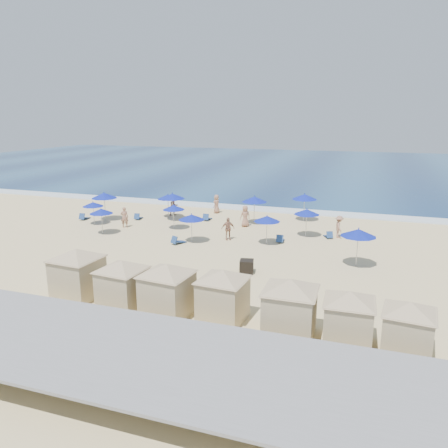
% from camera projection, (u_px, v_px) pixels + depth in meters
% --- Properties ---
extents(ground, '(160.00, 160.00, 0.00)m').
position_uv_depth(ground, '(201.00, 252.00, 30.80)').
color(ground, beige).
rests_on(ground, ground).
extents(ocean, '(160.00, 80.00, 0.06)m').
position_uv_depth(ocean, '(310.00, 167.00, 81.34)').
color(ocean, navy).
rests_on(ocean, ground).
extents(surf_line, '(160.00, 2.50, 0.08)m').
position_uv_depth(surf_line, '(256.00, 209.00, 45.04)').
color(surf_line, white).
rests_on(surf_line, ground).
extents(seawall, '(160.00, 6.10, 1.22)m').
position_uv_depth(seawall, '(81.00, 331.00, 18.24)').
color(seawall, gray).
rests_on(seawall, ground).
extents(trash_bin, '(0.94, 0.94, 0.81)m').
position_uv_depth(trash_bin, '(247.00, 266.00, 26.74)').
color(trash_bin, black).
rests_on(trash_bin, ground).
extents(cabana_0, '(4.69, 4.69, 2.95)m').
position_uv_depth(cabana_0, '(77.00, 267.00, 22.85)').
color(cabana_0, '#C4B086').
rests_on(cabana_0, ground).
extents(cabana_1, '(4.35, 4.35, 2.75)m').
position_uv_depth(cabana_1, '(122.00, 278.00, 21.61)').
color(cabana_1, '#C4B086').
rests_on(cabana_1, ground).
extents(cabana_2, '(4.56, 4.56, 2.87)m').
position_uv_depth(cabana_2, '(167.00, 283.00, 20.77)').
color(cabana_2, '#C4B086').
rests_on(cabana_2, ground).
extents(cabana_3, '(4.38, 4.38, 2.76)m').
position_uv_depth(cabana_3, '(223.00, 288.00, 20.28)').
color(cabana_3, '#C4B086').
rests_on(cabana_3, ground).
extents(cabana_4, '(4.64, 4.64, 2.91)m').
position_uv_depth(cabana_4, '(290.00, 300.00, 18.77)').
color(cabana_4, '#C4B086').
rests_on(cabana_4, ground).
extents(cabana_5, '(4.19, 4.19, 2.63)m').
position_uv_depth(cabana_5, '(349.00, 311.00, 18.10)').
color(cabana_5, '#C4B086').
rests_on(cabana_5, ground).
extents(cabana_6, '(4.02, 4.02, 2.54)m').
position_uv_depth(cabana_6, '(409.00, 322.00, 17.28)').
color(cabana_6, '#C4B086').
rests_on(cabana_6, ground).
extents(umbrella_0, '(1.83, 1.83, 2.09)m').
position_uv_depth(umbrella_0, '(93.00, 204.00, 38.31)').
color(umbrella_0, '#A5A8AD').
rests_on(umbrella_0, ground).
extents(umbrella_1, '(2.32, 2.32, 2.65)m').
position_uv_depth(umbrella_1, '(104.00, 196.00, 39.80)').
color(umbrella_1, '#A5A8AD').
rests_on(umbrella_1, ground).
extents(umbrella_2, '(2.00, 2.00, 2.28)m').
position_uv_depth(umbrella_2, '(168.00, 197.00, 40.95)').
color(umbrella_2, '#A5A8AD').
rests_on(umbrella_2, ground).
extents(umbrella_3, '(1.91, 1.91, 2.18)m').
position_uv_depth(umbrella_3, '(101.00, 211.00, 35.20)').
color(umbrella_3, '#A5A8AD').
rests_on(umbrella_3, ground).
extents(umbrella_4, '(2.28, 2.28, 2.60)m').
position_uv_depth(umbrella_4, '(172.00, 196.00, 39.72)').
color(umbrella_4, '#A5A8AD').
rests_on(umbrella_4, ground).
extents(umbrella_5, '(1.89, 1.89, 2.15)m').
position_uv_depth(umbrella_5, '(174.00, 207.00, 36.75)').
color(umbrella_5, '#A5A8AD').
rests_on(umbrella_5, ground).
extents(umbrella_6, '(1.98, 1.98, 2.25)m').
position_uv_depth(umbrella_6, '(191.00, 217.00, 32.83)').
color(umbrella_6, '#A5A8AD').
rests_on(umbrella_6, ground).
extents(umbrella_7, '(2.25, 2.25, 2.56)m').
position_uv_depth(umbrella_7, '(254.00, 199.00, 38.43)').
color(umbrella_7, '#A5A8AD').
rests_on(umbrella_7, ground).
extents(umbrella_8, '(1.98, 1.98, 2.26)m').
position_uv_depth(umbrella_8, '(267.00, 219.00, 32.31)').
color(umbrella_8, '#A5A8AD').
rests_on(umbrella_8, ground).
extents(umbrella_9, '(2.26, 2.26, 2.57)m').
position_uv_depth(umbrella_9, '(305.00, 197.00, 39.55)').
color(umbrella_9, '#A5A8AD').
rests_on(umbrella_9, ground).
extents(umbrella_10, '(2.03, 2.03, 2.31)m').
position_uv_depth(umbrella_10, '(307.00, 212.00, 34.41)').
color(umbrella_10, '#A5A8AD').
rests_on(umbrella_10, ground).
extents(umbrella_11, '(2.25, 2.25, 2.56)m').
position_uv_depth(umbrella_11, '(358.00, 233.00, 27.45)').
color(umbrella_11, '#A5A8AD').
rests_on(umbrella_11, ground).
extents(beach_chair_0, '(0.61, 1.24, 0.67)m').
position_uv_depth(beach_chair_0, '(84.00, 217.00, 40.41)').
color(beach_chair_0, navy).
rests_on(beach_chair_0, ground).
extents(beach_chair_1, '(0.66, 1.21, 0.63)m').
position_uv_depth(beach_chair_1, '(138.00, 217.00, 40.52)').
color(beach_chair_1, navy).
rests_on(beach_chair_1, ground).
extents(beach_chair_2, '(0.56, 1.23, 0.68)m').
position_uv_depth(beach_chair_2, '(207.00, 218.00, 40.17)').
color(beach_chair_2, navy).
rests_on(beach_chair_2, ground).
extents(beach_chair_3, '(0.98, 1.32, 0.66)m').
position_uv_depth(beach_chair_3, '(177.00, 241.00, 32.79)').
color(beach_chair_3, navy).
rests_on(beach_chair_3, ground).
extents(beach_chair_4, '(0.61, 1.22, 0.65)m').
position_uv_depth(beach_chair_4, '(280.00, 239.00, 33.24)').
color(beach_chair_4, navy).
rests_on(beach_chair_4, ground).
extents(beach_chair_5, '(0.88, 1.22, 0.61)m').
position_uv_depth(beach_chair_5, '(329.00, 235.00, 34.35)').
color(beach_chair_5, navy).
rests_on(beach_chair_5, ground).
extents(beachgoer_0, '(0.78, 0.67, 1.79)m').
position_uv_depth(beachgoer_0, '(124.00, 217.00, 37.50)').
color(beachgoer_0, '#A9755D').
rests_on(beachgoer_0, ground).
extents(beachgoer_1, '(1.07, 1.11, 1.80)m').
position_uv_depth(beachgoer_1, '(174.00, 206.00, 41.97)').
color(beachgoer_1, '#A9755D').
rests_on(beachgoer_1, ground).
extents(beachgoer_2, '(1.11, 0.91, 1.77)m').
position_uv_depth(beachgoer_2, '(228.00, 229.00, 33.74)').
color(beachgoer_2, '#A9755D').
rests_on(beachgoer_2, ground).
extents(beachgoer_3, '(0.94, 1.27, 1.76)m').
position_uv_depth(beachgoer_3, '(339.00, 227.00, 34.33)').
color(beachgoer_3, '#A9755D').
rests_on(beachgoer_3, ground).
extents(beachgoer_4, '(0.68, 0.96, 1.83)m').
position_uv_depth(beachgoer_4, '(217.00, 204.00, 43.02)').
color(beachgoer_4, '#A9755D').
rests_on(beachgoer_4, ground).
extents(beachgoer_5, '(1.08, 1.02, 1.85)m').
position_uv_depth(beachgoer_5, '(245.00, 216.00, 37.75)').
color(beachgoer_5, '#A9755D').
rests_on(beachgoer_5, ground).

